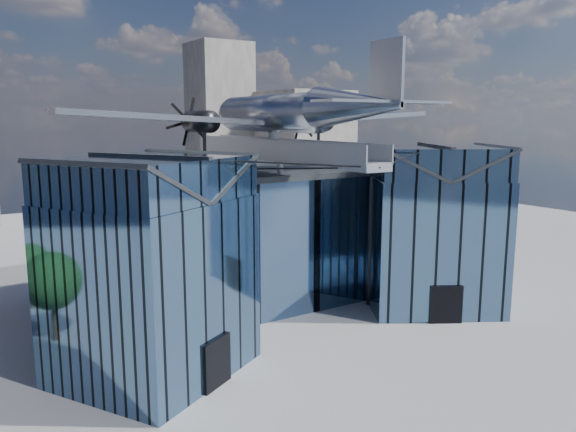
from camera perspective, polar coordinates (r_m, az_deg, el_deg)
ground_plane at (r=37.94m, az=1.65°, el=-11.22°), size 120.00×120.00×0.00m
museum at (r=41.15m, az=-2.86°, el=-1.51°), size 32.88×24.50×17.60m
bg_towers at (r=82.64m, az=-17.61°, el=6.89°), size 77.00×24.50×26.00m
tree_plaza_e at (r=50.22m, az=17.75°, el=-1.97°), size 4.50×4.50×5.55m
tree_side_e at (r=54.71m, az=18.51°, el=-1.62°), size 3.30×3.30×4.77m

